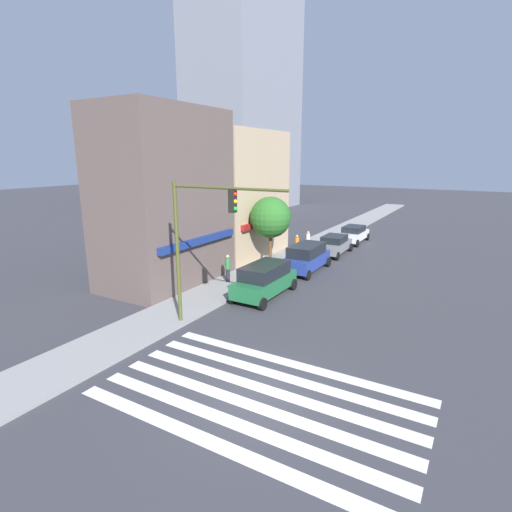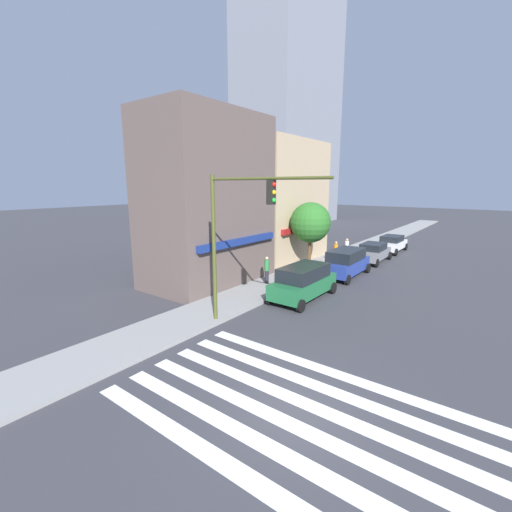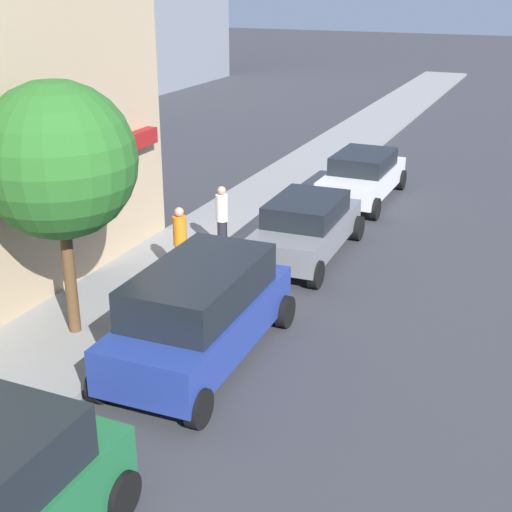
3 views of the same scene
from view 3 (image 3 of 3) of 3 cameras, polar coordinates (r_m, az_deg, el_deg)
name	(u,v)px [view 3 (image 3 of 3)]	position (r m, az deg, el deg)	size (l,w,h in m)	color
suv_blue	(201,311)	(13.40, -4.44, -4.44)	(4.74, 2.12, 1.94)	navy
sedan_grey	(306,226)	(18.47, 4.02, 2.39)	(4.44, 2.02, 1.59)	slate
sedan_white	(363,175)	(23.50, 8.53, 6.39)	(4.42, 2.02, 1.59)	white
pedestrian_orange_vest	(180,242)	(16.77, -6.08, 1.13)	(0.32, 0.32, 1.77)	#23232D
pedestrian_white_shirt	(222,218)	(18.35, -2.73, 3.05)	(0.32, 0.32, 1.77)	#23232D
street_tree	(58,161)	(13.83, -15.57, 7.32)	(2.98, 2.98, 5.03)	brown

